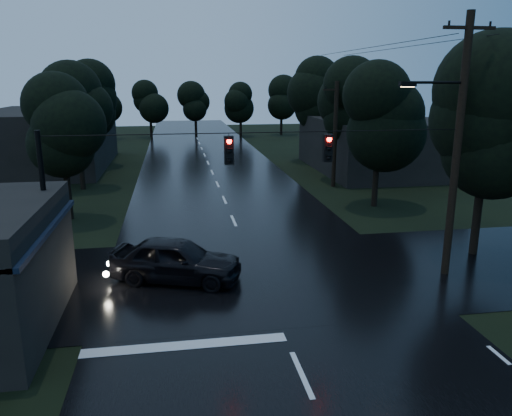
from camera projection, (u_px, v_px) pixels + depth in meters
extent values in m
cube|color=black|center=(218.00, 185.00, 37.11)|extent=(12.00, 120.00, 0.02)
cube|color=black|center=(258.00, 276.00, 19.92)|extent=(60.00, 9.00, 0.02)
cube|color=black|center=(47.00, 229.00, 15.15)|extent=(0.30, 7.00, 0.15)
cylinder|color=black|center=(18.00, 327.00, 12.68)|extent=(0.10, 0.10, 3.00)
cylinder|color=black|center=(66.00, 250.00, 18.41)|extent=(0.10, 0.10, 3.00)
cube|color=#EDB55E|center=(35.00, 269.00, 13.88)|extent=(0.06, 1.60, 0.50)
cube|color=#EDB55E|center=(57.00, 239.00, 16.46)|extent=(0.06, 1.20, 0.50)
cube|color=black|center=(376.00, 144.00, 42.60)|extent=(10.00, 14.00, 4.40)
cube|color=black|center=(48.00, 139.00, 43.83)|extent=(10.00, 16.00, 5.00)
cylinder|color=black|center=(457.00, 150.00, 18.90)|extent=(0.30, 0.30, 10.00)
cube|color=black|center=(469.00, 28.00, 17.80)|extent=(2.00, 0.12, 0.12)
cylinder|color=black|center=(436.00, 82.00, 18.10)|extent=(2.20, 0.10, 0.10)
cube|color=black|center=(408.00, 84.00, 17.94)|extent=(0.60, 0.25, 0.18)
cube|color=#FFB266|center=(407.00, 87.00, 17.96)|extent=(0.45, 0.18, 0.03)
cylinder|color=black|center=(335.00, 135.00, 35.58)|extent=(0.30, 0.30, 7.50)
cube|color=black|center=(337.00, 90.00, 34.79)|extent=(2.00, 0.12, 0.12)
cylinder|color=black|center=(47.00, 219.00, 17.03)|extent=(0.18, 0.18, 6.00)
cylinder|color=black|center=(263.00, 132.00, 17.51)|extent=(15.00, 0.03, 0.03)
cube|color=black|center=(229.00, 150.00, 17.48)|extent=(0.32, 0.25, 1.00)
sphere|color=#FF0C07|center=(229.00, 151.00, 17.33)|extent=(0.18, 0.18, 0.18)
cube|color=black|center=(328.00, 148.00, 18.04)|extent=(0.32, 0.25, 1.00)
sphere|color=#FF0C07|center=(329.00, 149.00, 17.90)|extent=(0.18, 0.18, 0.18)
cylinder|color=black|center=(476.00, 224.00, 22.11)|extent=(0.36, 0.36, 2.80)
sphere|color=black|center=(485.00, 147.00, 21.26)|extent=(4.48, 4.48, 4.48)
sphere|color=black|center=(488.00, 119.00, 20.95)|extent=(4.48, 4.48, 4.48)
sphere|color=black|center=(492.00, 90.00, 20.65)|extent=(4.48, 4.48, 4.48)
cylinder|color=black|center=(69.00, 198.00, 27.74)|extent=(0.36, 0.36, 2.45)
sphere|color=black|center=(63.00, 144.00, 27.00)|extent=(3.92, 3.92, 3.92)
sphere|color=black|center=(62.00, 125.00, 26.74)|extent=(3.92, 3.92, 3.92)
sphere|color=black|center=(60.00, 105.00, 26.47)|extent=(3.92, 3.92, 3.92)
cylinder|color=black|center=(82.00, 171.00, 35.27)|extent=(0.36, 0.36, 2.62)
sphere|color=black|center=(78.00, 126.00, 34.47)|extent=(4.20, 4.20, 4.20)
sphere|color=black|center=(76.00, 109.00, 34.19)|extent=(4.20, 4.20, 4.20)
sphere|color=black|center=(75.00, 92.00, 33.91)|extent=(4.20, 4.20, 4.20)
cylinder|color=black|center=(94.00, 151.00, 44.70)|extent=(0.36, 0.36, 2.80)
sphere|color=black|center=(91.00, 112.00, 43.85)|extent=(4.48, 4.48, 4.48)
sphere|color=black|center=(90.00, 98.00, 43.55)|extent=(4.48, 4.48, 4.48)
sphere|color=black|center=(88.00, 84.00, 43.25)|extent=(4.48, 4.48, 4.48)
cylinder|color=black|center=(375.00, 185.00, 30.57)|extent=(0.36, 0.36, 2.62)
sphere|color=black|center=(378.00, 133.00, 29.77)|extent=(4.20, 4.20, 4.20)
sphere|color=black|center=(380.00, 114.00, 29.49)|extent=(4.20, 4.20, 4.20)
sphere|color=black|center=(381.00, 94.00, 29.20)|extent=(4.20, 4.20, 4.20)
cylinder|color=black|center=(342.00, 163.00, 38.28)|extent=(0.36, 0.36, 2.80)
sphere|color=black|center=(344.00, 118.00, 37.43)|extent=(4.48, 4.48, 4.48)
sphere|color=black|center=(345.00, 102.00, 37.13)|extent=(4.48, 4.48, 4.48)
sphere|color=black|center=(345.00, 85.00, 36.83)|extent=(4.48, 4.48, 4.48)
cylinder|color=black|center=(314.00, 145.00, 47.90)|extent=(0.36, 0.36, 2.97)
sphere|color=black|center=(315.00, 107.00, 47.00)|extent=(4.76, 4.76, 4.76)
sphere|color=black|center=(315.00, 93.00, 46.68)|extent=(4.76, 4.76, 4.76)
sphere|color=black|center=(316.00, 79.00, 46.36)|extent=(4.76, 4.76, 4.76)
imported|color=black|center=(176.00, 260.00, 19.24)|extent=(5.44, 3.58, 1.72)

